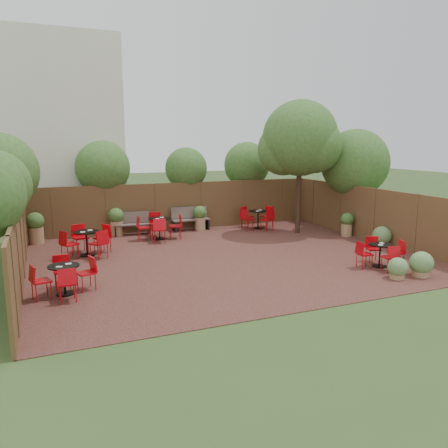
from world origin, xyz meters
name	(u,v)px	position (x,y,z in m)	size (l,w,h in m)	color
ground	(225,257)	(0.00, 0.00, 0.00)	(80.00, 80.00, 0.00)	#354F23
courtyard_paving	(225,257)	(0.00, 0.00, 0.01)	(12.00, 10.00, 0.02)	#381C17
fence_back	(180,206)	(0.00, 5.00, 1.00)	(12.00, 0.08, 2.00)	brown
fence_left	(20,243)	(-6.00, 0.00, 1.00)	(0.08, 10.00, 2.00)	brown
fence_right	(374,215)	(6.00, 0.00, 1.00)	(0.08, 10.00, 2.00)	brown
neighbour_building	(59,134)	(-4.50, 8.00, 4.00)	(5.00, 4.00, 8.00)	silver
overhang_foliage	(175,169)	(-0.85, 2.70, 2.70)	(15.83, 10.41, 2.76)	#30581C
courtyard_tree	(300,142)	(4.20, 2.41, 3.67)	(3.04, 2.98, 5.30)	black
park_bench_left	(132,223)	(-2.12, 4.62, 0.49)	(1.51, 0.65, 0.91)	brown
park_bench_right	(190,218)	(0.34, 4.63, 0.52)	(1.59, 0.53, 0.98)	brown
bistro_tables	(184,238)	(-0.97, 1.31, 0.47)	(10.29, 8.17, 0.94)	black
planters	(152,222)	(-1.46, 3.94, 0.60)	(11.87, 4.14, 1.15)	#97704B
low_shrubs	(398,252)	(4.64, -2.69, 0.35)	(2.87, 3.88, 0.72)	#97704B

